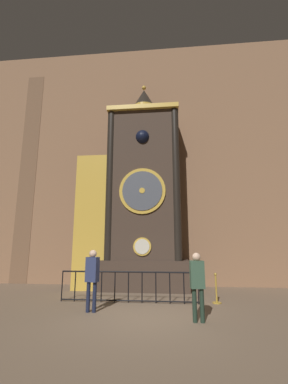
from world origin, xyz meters
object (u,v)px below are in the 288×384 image
at_px(visitor_far, 197,280).
at_px(stanchion_post, 216,294).
at_px(visitor_near, 92,274).
at_px(clock_tower, 134,198).

distance_m(visitor_far, stanchion_post, 2.36).
bearing_deg(visitor_near, visitor_far, 0.07).
distance_m(clock_tower, visitor_near, 4.69).
height_order(clock_tower, visitor_near, clock_tower).
bearing_deg(stanchion_post, visitor_far, -110.51).
xyz_separation_m(clock_tower, visitor_near, (-0.67, -3.68, -2.82)).
bearing_deg(stanchion_post, visitor_near, -158.30).
bearing_deg(clock_tower, visitor_far, -62.98).
bearing_deg(clock_tower, stanchion_post, -36.49).
relative_size(clock_tower, visitor_near, 5.56).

